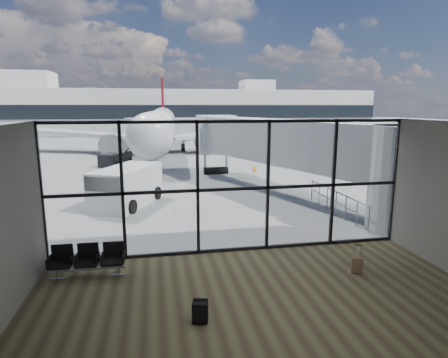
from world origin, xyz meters
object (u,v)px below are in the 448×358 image
object	(u,v)px
backpack	(200,312)
airliner	(159,126)
seating_row	(88,258)
belt_loader	(116,158)
suitcase	(357,265)
service_van	(126,186)

from	to	relation	value
backpack	airliner	bearing A→B (deg)	103.85
seating_row	belt_loader	distance (m)	21.66
suitcase	airliner	xyz separation A→B (m)	(-5.16, 33.29, 2.47)
seating_row	belt_loader	size ratio (longest dim) A/B	0.50
service_van	belt_loader	world-z (taller)	service_van
backpack	belt_loader	distance (m)	25.05
seating_row	suitcase	bearing A→B (deg)	-8.31
airliner	belt_loader	distance (m)	11.18
suitcase	airliner	bearing A→B (deg)	123.06
airliner	belt_loader	world-z (taller)	airliner
service_van	backpack	bearing A→B (deg)	-53.90
seating_row	suitcase	xyz separation A→B (m)	(7.87, -1.37, -0.26)
airliner	belt_loader	size ratio (longest dim) A/B	8.12
backpack	suitcase	distance (m)	5.21
seating_row	backpack	xyz separation A→B (m)	(2.94, -3.08, -0.26)
seating_row	suitcase	distance (m)	7.99
service_van	seating_row	bearing A→B (deg)	-70.08
seating_row	suitcase	world-z (taller)	seating_row
belt_loader	backpack	bearing A→B (deg)	-56.24
suitcase	belt_loader	xyz separation A→B (m)	(-9.01, 23.00, 0.37)
seating_row	backpack	bearing A→B (deg)	-44.70
belt_loader	airliner	bearing A→B (deg)	93.88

